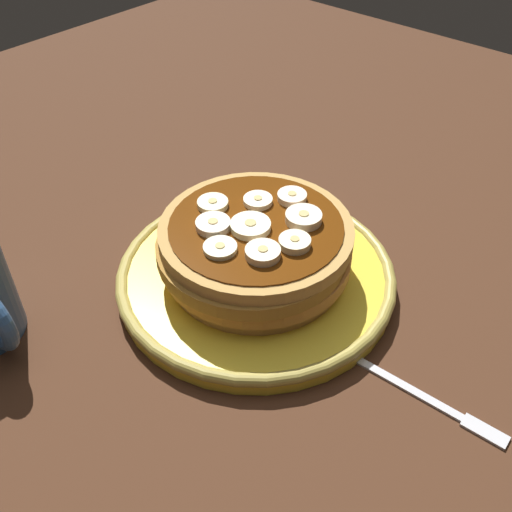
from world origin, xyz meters
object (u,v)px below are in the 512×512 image
Objects in this scene: banana_slice_5 at (304,218)px; banana_slice_8 at (297,241)px; banana_slice_4 at (258,201)px; banana_slice_6 at (292,197)px; banana_slice_3 at (221,249)px; banana_slice_2 at (213,204)px; pancake_stack at (258,248)px; fork at (437,403)px; banana_slice_1 at (263,253)px; plate at (256,275)px; banana_slice_0 at (251,227)px; banana_slice_7 at (213,225)px.

banana_slice_5 is 3.23cm from banana_slice_8.
banana_slice_4 is 3.22cm from banana_slice_6.
banana_slice_5 reaches higher than banana_slice_3.
banana_slice_4 is at bearing 48.36° from banana_slice_2.
banana_slice_2 is at bearing -154.36° from banana_slice_5.
banana_slice_8 is (4.14, 0.19, 2.97)cm from pancake_stack.
banana_slice_6 is 1.00× the size of banana_slice_8.
fork is (19.82, -6.17, -7.19)cm from banana_slice_6.
banana_slice_5 reaches higher than banana_slice_4.
banana_slice_1 is 0.23× the size of fork.
banana_slice_0 is (0.03, -0.73, 6.32)cm from plate.
banana_slice_0 and banana_slice_7 have the same top height.
banana_slice_6 is at bearing 92.26° from pancake_stack.
plate is 1.43× the size of pancake_stack.
pancake_stack is at bearing 176.53° from fork.
banana_slice_4 reaches higher than pancake_stack.
banana_slice_6 reaches higher than fork.
pancake_stack is 6.44× the size of banana_slice_2.
banana_slice_8 is (4.34, -4.79, 0.03)cm from banana_slice_6.
banana_slice_2 is 0.22× the size of fork.
banana_slice_1 is 5.97cm from banana_slice_5.
banana_slice_7 is at bearing 179.77° from banana_slice_1.
banana_slice_0 reaches higher than pancake_stack.
banana_slice_0 is 21.06cm from fork.
pancake_stack is at bearing -48.02° from banana_slice_4.
plate is at bearing -51.85° from banana_slice_4.
pancake_stack is 6.70× the size of banana_slice_8.
banana_slice_6 is 0.21× the size of fork.
banana_slice_1 reaches higher than banana_slice_0.
banana_slice_1 and banana_slice_5 have the same top height.
banana_slice_8 is (9.17, 0.82, 0.07)cm from banana_slice_2.
banana_slice_0 is 1.10× the size of banana_slice_5.
banana_slice_0 is 1.24× the size of banana_slice_3.
banana_slice_5 reaches higher than banana_slice_0.
pancake_stack reaches higher than plate.
banana_slice_3 is 1.05× the size of banana_slice_6.
banana_slice_1 is at bearing -110.22° from banana_slice_8.
banana_slice_3 is 1.05× the size of banana_slice_8.
banana_slice_8 is at bearing 4.04° from plate.
banana_slice_8 is (6.91, 3.08, 0.02)cm from banana_slice_7.
banana_slice_4 is at bearing -173.51° from banana_slice_5.
banana_slice_2 is at bearing -131.64° from banana_slice_4.
banana_slice_6 is (-0.03, 5.83, 0.01)cm from banana_slice_0.
banana_slice_7 is at bearing 146.06° from banana_slice_3.
banana_slice_0 is at bearing 179.01° from fork.
banana_slice_5 is 18.96cm from fork.
banana_slice_8 is (4.31, 1.04, 0.04)cm from banana_slice_0.
banana_slice_0 reaches higher than banana_slice_3.
banana_slice_1 is 8.34cm from banana_slice_2.
banana_slice_5 is (7.66, 3.68, 0.13)cm from banana_slice_2.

